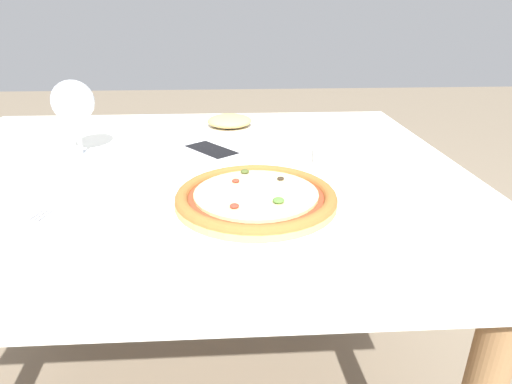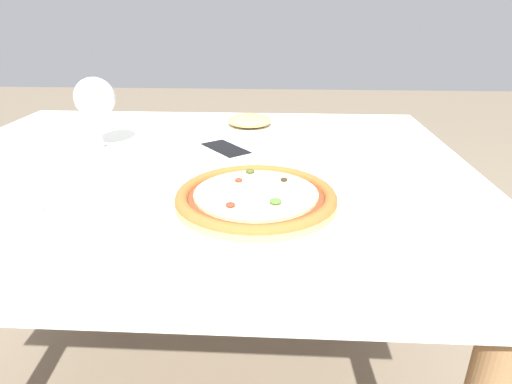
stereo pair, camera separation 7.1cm
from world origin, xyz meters
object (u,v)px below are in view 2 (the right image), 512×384
(fork, at_px, (27,221))
(side_plate, at_px, (250,124))
(pizza_plate, at_px, (256,199))
(wine_glass_far_left, at_px, (95,99))
(dining_table, at_px, (194,202))
(cell_phone, at_px, (226,150))

(fork, relative_size, side_plate, 0.81)
(fork, height_order, side_plate, side_plate)
(pizza_plate, xyz_separation_m, fork, (-0.36, -0.07, -0.01))
(side_plate, bearing_deg, fork, -118.68)
(pizza_plate, height_order, wine_glass_far_left, wine_glass_far_left)
(dining_table, relative_size, wine_glass_far_left, 7.03)
(pizza_plate, bearing_deg, fork, -169.12)
(dining_table, relative_size, cell_phone, 7.65)
(fork, xyz_separation_m, wine_glass_far_left, (-0.02, 0.37, 0.12))
(fork, bearing_deg, dining_table, 52.40)
(pizza_plate, xyz_separation_m, cell_phone, (-0.09, 0.30, -0.01))
(pizza_plate, distance_m, fork, 0.37)
(side_plate, bearing_deg, pizza_plate, -85.03)
(dining_table, distance_m, cell_phone, 0.15)
(pizza_plate, bearing_deg, cell_phone, 106.21)
(fork, xyz_separation_m, cell_phone, (0.27, 0.37, 0.00))
(wine_glass_far_left, xyz_separation_m, cell_phone, (0.29, -0.00, -0.12))
(cell_phone, bearing_deg, dining_table, -123.62)
(cell_phone, bearing_deg, pizza_plate, -73.79)
(cell_phone, relative_size, side_plate, 0.75)
(fork, bearing_deg, pizza_plate, 10.88)
(dining_table, height_order, pizza_plate, pizza_plate)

